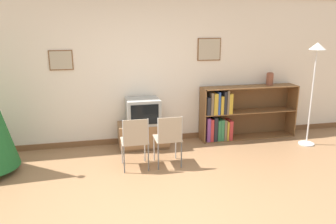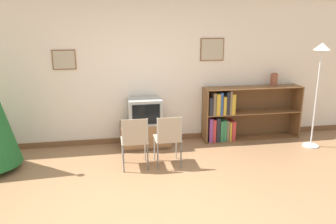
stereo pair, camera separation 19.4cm
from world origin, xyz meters
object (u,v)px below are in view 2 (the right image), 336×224
object	(u,v)px
folding_chair_left	(135,140)
standing_lamp	(320,68)
television	(145,111)
bookshelf	(234,115)
vase	(274,79)
tv_console	(145,135)
folding_chair_right	(168,138)

from	to	relation	value
folding_chair_left	standing_lamp	xyz separation A→B (m)	(3.21, 0.38, 0.94)
television	folding_chair_left	size ratio (longest dim) A/B	0.70
television	bookshelf	xyz separation A→B (m)	(1.71, 0.08, -0.18)
bookshelf	standing_lamp	bearing A→B (deg)	-26.22
folding_chair_left	vase	world-z (taller)	vase
tv_console	vase	world-z (taller)	vase
folding_chair_left	bookshelf	size ratio (longest dim) A/B	0.44
tv_console	folding_chair_left	xyz separation A→B (m)	(-0.26, -0.92, 0.25)
folding_chair_right	vase	xyz separation A→B (m)	(2.22, 1.04, 0.66)
vase	folding_chair_right	bearing A→B (deg)	-155.01
bookshelf	tv_console	bearing A→B (deg)	-177.55
tv_console	bookshelf	xyz separation A→B (m)	(1.71, 0.07, 0.26)
vase	television	bearing A→B (deg)	-177.36
folding_chair_right	vase	size ratio (longest dim) A/B	3.40
television	standing_lamp	bearing A→B (deg)	-10.32
television	folding_chair_left	xyz separation A→B (m)	(-0.26, -0.92, -0.19)
tv_console	vase	xyz separation A→B (m)	(2.48, 0.11, 0.91)
folding_chair_left	standing_lamp	world-z (taller)	standing_lamp
folding_chair_left	standing_lamp	distance (m)	3.37
television	folding_chair_right	world-z (taller)	television
television	vase	bearing A→B (deg)	2.64
folding_chair_left	folding_chair_right	world-z (taller)	same
standing_lamp	television	bearing A→B (deg)	169.68
bookshelf	vase	distance (m)	1.01
tv_console	standing_lamp	bearing A→B (deg)	-10.37
tv_console	standing_lamp	world-z (taller)	standing_lamp
folding_chair_right	bookshelf	size ratio (longest dim) A/B	0.44
tv_console	folding_chair_left	distance (m)	0.99
tv_console	vase	size ratio (longest dim) A/B	3.64
tv_console	standing_lamp	size ratio (longest dim) A/B	0.48
folding_chair_right	standing_lamp	world-z (taller)	standing_lamp
folding_chair_left	bookshelf	distance (m)	2.21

